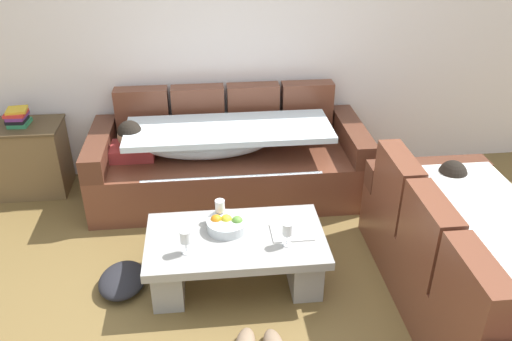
# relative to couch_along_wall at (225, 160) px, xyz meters

# --- Properties ---
(ground_plane) EXTENTS (14.00, 14.00, 0.00)m
(ground_plane) POSITION_rel_couch_along_wall_xyz_m (0.05, -1.62, -0.33)
(ground_plane) COLOR brown
(back_wall) EXTENTS (9.00, 0.10, 2.70)m
(back_wall) POSITION_rel_couch_along_wall_xyz_m (0.05, 0.53, 1.02)
(back_wall) COLOR white
(back_wall) RESTS_ON ground_plane
(couch_along_wall) EXTENTS (2.34, 0.92, 0.88)m
(couch_along_wall) POSITION_rel_couch_along_wall_xyz_m (0.00, 0.00, 0.00)
(couch_along_wall) COLOR brown
(couch_along_wall) RESTS_ON ground_plane
(couch_near_window) EXTENTS (0.92, 2.00, 0.88)m
(couch_near_window) POSITION_rel_couch_along_wall_xyz_m (1.48, -1.64, 0.01)
(couch_near_window) COLOR brown
(couch_near_window) RESTS_ON ground_plane
(coffee_table) EXTENTS (1.20, 0.68, 0.38)m
(coffee_table) POSITION_rel_couch_along_wall_xyz_m (0.01, -1.20, -0.09)
(coffee_table) COLOR #9D9E9B
(coffee_table) RESTS_ON ground_plane
(fruit_bowl) EXTENTS (0.28, 0.28, 0.10)m
(fruit_bowl) POSITION_rel_couch_along_wall_xyz_m (-0.04, -1.10, 0.09)
(fruit_bowl) COLOR silver
(fruit_bowl) RESTS_ON coffee_table
(wine_glass_near_left) EXTENTS (0.07, 0.07, 0.17)m
(wine_glass_near_left) POSITION_rel_couch_along_wall_xyz_m (-0.32, -1.33, 0.16)
(wine_glass_near_left) COLOR silver
(wine_glass_near_left) RESTS_ON coffee_table
(wine_glass_near_right) EXTENTS (0.07, 0.07, 0.17)m
(wine_glass_near_right) POSITION_rel_couch_along_wall_xyz_m (0.34, -1.32, 0.16)
(wine_glass_near_right) COLOR silver
(wine_glass_near_right) RESTS_ON coffee_table
(wine_glass_far_back) EXTENTS (0.07, 0.07, 0.17)m
(wine_glass_far_back) POSITION_rel_couch_along_wall_xyz_m (-0.08, -1.00, 0.16)
(wine_glass_far_back) COLOR silver
(wine_glass_far_back) RESTS_ON coffee_table
(open_magazine) EXTENTS (0.28, 0.21, 0.01)m
(open_magazine) POSITION_rel_couch_along_wall_xyz_m (0.39, -1.19, 0.05)
(open_magazine) COLOR white
(open_magazine) RESTS_ON coffee_table
(side_cabinet) EXTENTS (0.72, 0.44, 0.64)m
(side_cabinet) POSITION_rel_couch_along_wall_xyz_m (-1.76, 0.23, -0.01)
(side_cabinet) COLOR brown
(side_cabinet) RESTS_ON ground_plane
(book_stack_on_cabinet) EXTENTS (0.18, 0.21, 0.15)m
(book_stack_on_cabinet) POSITION_rel_couch_along_wall_xyz_m (-1.73, 0.23, 0.38)
(book_stack_on_cabinet) COLOR #338C59
(book_stack_on_cabinet) RESTS_ON side_cabinet
(crumpled_garment) EXTENTS (0.36, 0.43, 0.12)m
(crumpled_garment) POSITION_rel_couch_along_wall_xyz_m (-0.78, -1.18, -0.27)
(crumpled_garment) COLOR #232328
(crumpled_garment) RESTS_ON ground_plane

